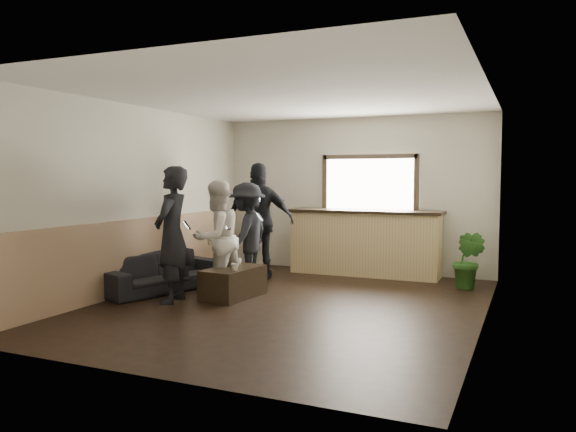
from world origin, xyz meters
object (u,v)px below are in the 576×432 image
at_px(cup_b, 235,267).
at_px(person_c, 247,235).
at_px(cup_a, 237,261).
at_px(person_a, 172,235).
at_px(person_d, 260,221).
at_px(potted_plant, 469,260).
at_px(sofa, 162,272).
at_px(coffee_table, 233,283).
at_px(person_b, 217,238).
at_px(bar_counter, 365,239).

distance_m(cup_b, person_c, 1.08).
height_order(cup_a, cup_b, cup_a).
distance_m(person_a, person_d, 2.12).
distance_m(cup_b, potted_plant, 3.62).
bearing_deg(sofa, person_c, -34.64).
bearing_deg(cup_b, coffee_table, 125.66).
xyz_separation_m(person_b, person_d, (-0.02, 1.44, 0.14)).
xyz_separation_m(potted_plant, person_d, (-3.35, -0.49, 0.54)).
bearing_deg(potted_plant, sofa, -154.86).
xyz_separation_m(coffee_table, person_a, (-0.62, -0.59, 0.72)).
height_order(bar_counter, cup_b, bar_counter).
height_order(coffee_table, person_c, person_c).
xyz_separation_m(potted_plant, person_a, (-3.65, -2.58, 0.49)).
height_order(bar_counter, cup_a, bar_counter).
xyz_separation_m(bar_counter, person_b, (-1.51, -2.53, 0.20)).
distance_m(sofa, coffee_table, 1.24).
distance_m(bar_counter, person_a, 3.68).
xyz_separation_m(cup_a, person_a, (-0.55, -0.83, 0.46)).
bearing_deg(cup_b, person_c, 108.19).
distance_m(bar_counter, person_d, 1.91).
bearing_deg(cup_b, person_b, 150.90).
distance_m(potted_plant, person_c, 3.45).
distance_m(person_b, person_c, 0.74).
distance_m(cup_a, person_b, 0.46).
xyz_separation_m(person_c, person_d, (-0.14, 0.71, 0.16)).
bearing_deg(person_d, cup_a, 80.73).
bearing_deg(person_b, person_d, -162.08).
xyz_separation_m(cup_b, person_d, (-0.46, 1.68, 0.51)).
height_order(sofa, cup_b, sofa).
relative_size(cup_a, cup_b, 1.30).
xyz_separation_m(bar_counter, coffee_table, (-1.21, -2.58, -0.43)).
bearing_deg(potted_plant, person_c, -159.52).
distance_m(person_c, person_d, 0.74).
bearing_deg(potted_plant, bar_counter, 161.82).
bearing_deg(sofa, coffee_table, -71.36).
relative_size(cup_b, person_d, 0.05).
bearing_deg(person_d, person_c, 80.39).
bearing_deg(coffee_table, person_b, 169.42).
xyz_separation_m(coffee_table, cup_a, (-0.07, 0.24, 0.27)).
distance_m(coffee_table, person_a, 1.12).
bearing_deg(coffee_table, bar_counter, 64.84).
distance_m(coffee_table, cup_b, 0.35).
bearing_deg(person_a, bar_counter, 137.94).
xyz_separation_m(person_a, person_b, (0.32, 0.65, -0.10)).
height_order(bar_counter, sofa, bar_counter).
height_order(sofa, person_c, person_c).
relative_size(cup_a, person_a, 0.07).
height_order(coffee_table, person_b, person_b).
bearing_deg(bar_counter, person_a, -120.02).
relative_size(bar_counter, coffee_table, 2.79).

